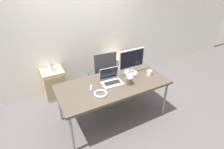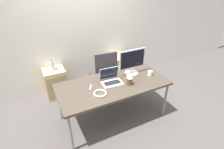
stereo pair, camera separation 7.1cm
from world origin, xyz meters
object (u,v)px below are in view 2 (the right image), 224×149
(cabinet_right, at_px, (118,68))
(coffee_cup_white, at_px, (150,73))
(office_chair, at_px, (104,79))
(monitor, at_px, (132,62))
(cable_coil, at_px, (100,93))
(cabinet_left, at_px, (56,82))
(laptop_center, at_px, (111,80))
(coffee_cup_brown, at_px, (130,81))
(water_bottle, at_px, (52,66))

(cabinet_right, relative_size, coffee_cup_white, 7.12)
(office_chair, height_order, monitor, monitor)
(cabinet_right, relative_size, cable_coil, 3.02)
(office_chair, relative_size, coffee_cup_white, 12.26)
(office_chair, bearing_deg, cabinet_left, 152.89)
(laptop_center, height_order, coffee_cup_white, laptop_center)
(cabinet_left, xyz_separation_m, coffee_cup_brown, (1.02, -1.33, 0.50))
(monitor, bearing_deg, cabinet_left, 140.20)
(laptop_center, distance_m, coffee_cup_white, 0.74)
(water_bottle, xyz_separation_m, laptop_center, (0.78, -1.14, 0.08))
(cable_coil, bearing_deg, laptop_center, 37.56)
(coffee_cup_brown, bearing_deg, cable_coil, -176.66)
(cabinet_left, xyz_separation_m, monitor, (1.24, -1.03, 0.67))
(water_bottle, distance_m, coffee_cup_white, 1.95)
(cabinet_right, bearing_deg, cabinet_left, 180.00)
(laptop_center, distance_m, cable_coil, 0.38)
(office_chair, xyz_separation_m, coffee_cup_brown, (0.09, -0.86, 0.41))
(cabinet_left, height_order, coffee_cup_brown, coffee_cup_brown)
(cable_coil, bearing_deg, monitor, 23.28)
(cabinet_right, bearing_deg, laptop_center, -123.36)
(laptop_center, xyz_separation_m, monitor, (0.47, 0.10, 0.19))
(office_chair, xyz_separation_m, laptop_center, (-0.15, -0.66, 0.39))
(cabinet_right, xyz_separation_m, coffee_cup_white, (-0.01, -1.24, 0.47))
(water_bottle, height_order, laptop_center, laptop_center)
(laptop_center, height_order, monitor, monitor)
(water_bottle, distance_m, coffee_cup_brown, 1.68)
(laptop_center, relative_size, monitor, 0.70)
(cabinet_right, bearing_deg, monitor, -105.17)
(cabinet_left, relative_size, cabinet_right, 1.00)
(cabinet_right, height_order, cable_coil, cable_coil)
(water_bottle, xyz_separation_m, cable_coil, (0.48, -1.37, 0.04))
(laptop_center, relative_size, coffee_cup_brown, 2.79)
(cabinet_left, xyz_separation_m, cabinet_right, (1.52, 0.00, 0.00))
(water_bottle, relative_size, monitor, 0.41)
(cabinet_left, relative_size, coffee_cup_brown, 4.87)
(office_chair, bearing_deg, monitor, -60.60)
(office_chair, xyz_separation_m, cable_coil, (-0.45, -0.89, 0.35))
(cabinet_right, relative_size, laptop_center, 1.74)
(cabinet_right, relative_size, coffee_cup_brown, 4.87)
(water_bottle, bearing_deg, laptop_center, -55.68)
(cabinet_left, bearing_deg, water_bottle, 90.00)
(laptop_center, bearing_deg, cable_coil, -142.44)
(cabinet_right, xyz_separation_m, cable_coil, (-1.04, -1.36, 0.44))
(cabinet_right, height_order, monitor, monitor)
(laptop_center, bearing_deg, cabinet_left, 124.37)
(laptop_center, distance_m, monitor, 0.51)
(coffee_cup_white, bearing_deg, cabinet_left, 140.56)
(laptop_center, bearing_deg, coffee_cup_brown, -39.12)
(cabinet_right, distance_m, laptop_center, 1.44)
(water_bottle, bearing_deg, coffee_cup_white, -39.49)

